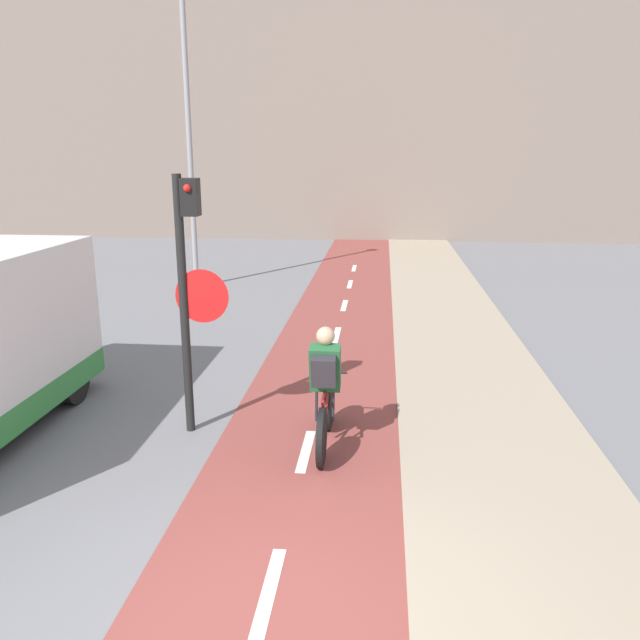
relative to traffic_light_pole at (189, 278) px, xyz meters
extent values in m
plane|color=slate|center=(1.49, -3.48, -2.01)|extent=(120.00, 120.00, 0.00)
cube|color=brown|center=(1.49, -3.48, -2.00)|extent=(2.25, 60.00, 0.02)
cube|color=white|center=(1.49, -2.98, -1.99)|extent=(0.12, 1.10, 0.00)
cube|color=white|center=(1.49, -0.48, -1.99)|extent=(0.12, 1.10, 0.00)
cube|color=white|center=(1.49, 2.02, -1.99)|extent=(0.12, 1.10, 0.00)
cube|color=white|center=(1.49, 4.52, -1.99)|extent=(0.12, 1.10, 0.00)
cube|color=white|center=(1.49, 7.02, -1.99)|extent=(0.12, 1.10, 0.00)
cube|color=white|center=(1.49, 9.52, -1.99)|extent=(0.12, 1.10, 0.00)
cube|color=white|center=(1.49, 12.02, -1.99)|extent=(0.12, 1.10, 0.00)
cube|color=slate|center=(1.49, 21.27, 2.95)|extent=(60.00, 5.00, 9.93)
cylinder|color=black|center=(-0.08, 0.00, -0.38)|extent=(0.11, 0.11, 3.26)
cube|color=black|center=(0.07, 0.00, 0.97)|extent=(0.20, 0.20, 0.44)
sphere|color=red|center=(0.07, -0.11, 1.08)|extent=(0.09, 0.09, 0.09)
cone|color=red|center=(0.15, 0.00, -0.22)|extent=(0.67, 0.01, 0.67)
cone|color=silver|center=(0.15, 0.00, -0.22)|extent=(0.60, 0.02, 0.60)
cylinder|color=gray|center=(-2.64, 8.88, 1.85)|extent=(0.14, 0.14, 7.73)
cylinder|color=black|center=(1.71, -0.79, -1.67)|extent=(0.07, 0.69, 0.69)
cylinder|color=black|center=(1.71, 0.23, -1.67)|extent=(0.07, 0.69, 0.69)
cylinder|color=maroon|center=(1.71, -0.08, -1.49)|extent=(0.04, 0.65, 0.43)
cylinder|color=maroon|center=(1.71, -0.55, -1.47)|extent=(0.04, 0.34, 0.45)
cylinder|color=maroon|center=(1.71, -0.24, -1.27)|extent=(0.04, 0.94, 0.07)
cylinder|color=maroon|center=(1.71, -0.59, -1.68)|extent=(0.04, 0.39, 0.05)
cylinder|color=black|center=(1.71, 0.23, -1.24)|extent=(0.46, 0.03, 0.03)
cube|color=#235B33|center=(1.71, -0.35, -0.97)|extent=(0.36, 0.31, 0.59)
sphere|color=tan|center=(1.71, -0.31, -0.59)|extent=(0.22, 0.22, 0.22)
cylinder|color=#232328|center=(1.61, -0.38, -1.42)|extent=(0.04, 0.07, 0.43)
cylinder|color=#232328|center=(1.81, -0.38, -1.42)|extent=(0.04, 0.07, 0.43)
cube|color=#28282D|center=(1.71, -0.53, -0.95)|extent=(0.28, 0.23, 0.39)
cube|color=black|center=(-2.99, 1.49, -0.37)|extent=(1.93, 0.04, 0.70)
cylinder|color=black|center=(-2.02, 0.73, -1.66)|extent=(0.18, 0.70, 0.70)
camera|label=1|loc=(2.34, -7.28, 1.46)|focal=35.00mm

